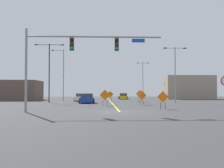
# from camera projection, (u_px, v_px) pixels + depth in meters

# --- Properties ---
(ground) EXTENTS (126.76, 126.76, 0.00)m
(ground) POSITION_uv_depth(u_px,v_px,m) (120.00, 112.00, 21.03)
(ground) COLOR #38383A
(road_centre_stripe) EXTENTS (0.16, 70.42, 0.01)m
(road_centre_stripe) POSITION_uv_depth(u_px,v_px,m) (108.00, 99.00, 56.19)
(road_centre_stripe) COLOR yellow
(road_centre_stripe) RESTS_ON ground
(traffic_signal_assembly) EXTENTS (11.44, 0.44, 6.97)m
(traffic_signal_assembly) POSITION_uv_depth(u_px,v_px,m) (71.00, 51.00, 20.99)
(traffic_signal_assembly) COLOR gray
(traffic_signal_assembly) RESTS_ON ground
(street_lamp_mid_left) EXTENTS (3.46, 0.24, 8.39)m
(street_lamp_mid_left) POSITION_uv_depth(u_px,v_px,m) (175.00, 70.00, 37.64)
(street_lamp_mid_left) COLOR gray
(street_lamp_mid_left) RESTS_ON ground
(street_lamp_mid_right) EXTENTS (4.43, 0.24, 9.00)m
(street_lamp_mid_right) POSITION_uv_depth(u_px,v_px,m) (49.00, 68.00, 38.18)
(street_lamp_mid_right) COLOR black
(street_lamp_mid_right) RESTS_ON ground
(street_lamp_far_right) EXTENTS (2.98, 0.24, 8.93)m
(street_lamp_far_right) POSITION_uv_depth(u_px,v_px,m) (143.00, 77.00, 62.14)
(street_lamp_far_right) COLOR gray
(street_lamp_far_right) RESTS_ON ground
(street_lamp_near_left) EXTENTS (2.30, 0.24, 9.46)m
(street_lamp_near_left) POSITION_uv_depth(u_px,v_px,m) (63.00, 73.00, 46.11)
(street_lamp_near_left) COLOR gray
(street_lamp_near_left) RESTS_ON ground
(construction_sign_left_shoulder) EXTENTS (1.12, 0.26, 1.79)m
(construction_sign_left_shoulder) POSITION_uv_depth(u_px,v_px,m) (110.00, 95.00, 41.97)
(construction_sign_left_shoulder) COLOR orange
(construction_sign_left_shoulder) RESTS_ON ground
(construction_sign_right_lane) EXTENTS (1.24, 0.19, 1.96)m
(construction_sign_right_lane) POSITION_uv_depth(u_px,v_px,m) (140.00, 94.00, 39.02)
(construction_sign_right_lane) COLOR orange
(construction_sign_right_lane) RESTS_ON ground
(construction_sign_right_shoulder) EXTENTS (1.30, 0.17, 1.93)m
(construction_sign_right_shoulder) POSITION_uv_depth(u_px,v_px,m) (105.00, 96.00, 30.33)
(construction_sign_right_shoulder) COLOR orange
(construction_sign_right_shoulder) RESTS_ON ground
(construction_sign_median_far) EXTENTS (1.12, 0.21, 1.75)m
(construction_sign_median_far) POSITION_uv_depth(u_px,v_px,m) (163.00, 98.00, 24.35)
(construction_sign_median_far) COLOR orange
(construction_sign_median_far) RESTS_ON ground
(construction_sign_median_near) EXTENTS (1.24, 0.34, 1.86)m
(construction_sign_median_near) POSITION_uv_depth(u_px,v_px,m) (142.00, 96.00, 32.07)
(construction_sign_median_near) COLOR orange
(construction_sign_median_near) RESTS_ON ground
(car_blue_distant) EXTENTS (2.19, 4.36, 1.41)m
(car_blue_distant) POSITION_uv_depth(u_px,v_px,m) (87.00, 99.00, 36.84)
(car_blue_distant) COLOR #1E389E
(car_blue_distant) RESTS_ON ground
(car_yellow_approaching) EXTENTS (2.03, 4.06, 1.33)m
(car_yellow_approaching) POSITION_uv_depth(u_px,v_px,m) (123.00, 96.00, 55.47)
(car_yellow_approaching) COLOR gold
(car_yellow_approaching) RESTS_ON ground
(car_white_near) EXTENTS (2.29, 4.25, 1.36)m
(car_white_near) POSITION_uv_depth(u_px,v_px,m) (81.00, 98.00, 44.51)
(car_white_near) COLOR white
(car_white_near) RESTS_ON ground
(car_orange_mid) EXTENTS (2.18, 4.03, 1.25)m
(car_orange_mid) POSITION_uv_depth(u_px,v_px,m) (86.00, 97.00, 49.31)
(car_orange_mid) COLOR orange
(car_orange_mid) RESTS_ON ground
(roadside_building_east) EXTENTS (10.86, 5.00, 5.29)m
(roadside_building_east) POSITION_uv_depth(u_px,v_px,m) (189.00, 87.00, 56.92)
(roadside_building_east) COLOR gray
(roadside_building_east) RESTS_ON ground
(roadside_building_west) EXTENTS (10.99, 7.26, 3.84)m
(roadside_building_west) POSITION_uv_depth(u_px,v_px,m) (11.00, 90.00, 49.05)
(roadside_building_west) COLOR brown
(roadside_building_west) RESTS_ON ground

